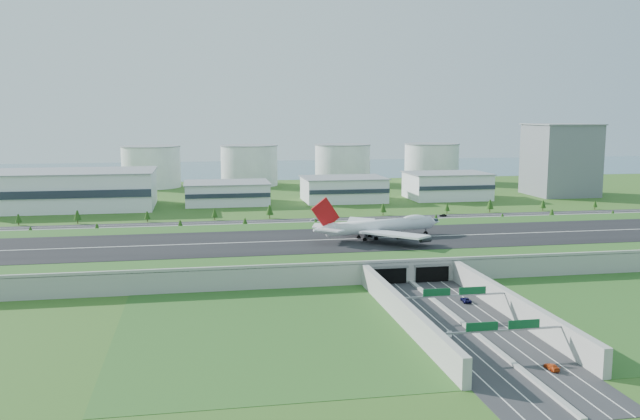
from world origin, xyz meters
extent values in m
plane|color=#234816|center=(0.00, 0.00, 0.00)|extent=(1200.00, 1200.00, 0.00)
cube|color=#999993|center=(0.00, 0.00, 4.00)|extent=(520.00, 100.00, 8.00)
cube|color=#224E1A|center=(0.00, 0.00, 8.08)|extent=(520.00, 100.00, 0.16)
cube|color=black|center=(0.00, 0.00, 8.22)|extent=(520.00, 58.00, 0.12)
cube|color=silver|center=(0.00, 0.00, 8.30)|extent=(520.00, 0.90, 0.02)
cube|color=#999993|center=(0.00, -49.40, 8.60)|extent=(520.00, 1.20, 1.20)
cube|color=#28282B|center=(0.00, -110.00, 0.06)|extent=(34.00, 120.00, 0.12)
cube|color=#999993|center=(0.00, -110.00, 0.45)|extent=(1.60, 120.00, 0.90)
cube|color=#999993|center=(-18.20, -100.00, 4.00)|extent=(2.40, 100.00, 8.00)
cube|color=#999993|center=(18.20, -100.00, 4.00)|extent=(2.40, 100.00, 8.00)
cube|color=black|center=(-8.50, -50.20, 3.20)|extent=(13.00, 1.20, 6.00)
cube|color=black|center=(8.50, -50.20, 3.20)|extent=(13.00, 1.20, 6.00)
cylinder|color=gray|center=(-19.00, -95.00, 3.50)|extent=(0.70, 0.70, 7.00)
cylinder|color=gray|center=(19.00, -95.00, 3.50)|extent=(0.70, 0.70, 7.00)
cube|color=gray|center=(0.00, -95.00, 7.20)|extent=(38.00, 0.50, 0.50)
cube|color=#0C4C23|center=(-6.00, -95.10, 8.60)|extent=(9.00, 0.30, 2.40)
cube|color=#0C4C23|center=(6.00, -95.10, 8.60)|extent=(9.00, 0.30, 2.40)
cylinder|color=gray|center=(-19.00, -130.00, 3.50)|extent=(0.70, 0.70, 7.00)
cylinder|color=gray|center=(19.00, -130.00, 3.50)|extent=(0.70, 0.70, 7.00)
cube|color=gray|center=(0.00, -130.00, 7.20)|extent=(38.00, 0.50, 0.50)
cube|color=#0C4C23|center=(-6.00, -130.10, 8.60)|extent=(9.00, 0.30, 2.40)
cube|color=#0C4C23|center=(6.00, -130.10, 8.60)|extent=(9.00, 0.30, 2.40)
cube|color=#28282B|center=(0.00, 95.00, 0.06)|extent=(560.00, 36.00, 0.12)
cylinder|color=#3D2819|center=(-165.98, 73.00, 1.11)|extent=(0.50, 0.50, 2.22)
cone|color=#1C380F|center=(-165.98, 73.00, 3.95)|extent=(3.46, 3.46, 4.44)
cylinder|color=#3D2819|center=(-132.88, 73.00, 1.21)|extent=(0.50, 0.50, 2.43)
cone|color=#1C380F|center=(-132.88, 73.00, 4.31)|extent=(3.78, 3.78, 4.85)
cylinder|color=#3D2819|center=(-89.85, 73.00, 1.32)|extent=(0.50, 0.50, 2.64)
cone|color=#1C380F|center=(-89.85, 73.00, 4.70)|extent=(4.11, 4.11, 5.29)
cylinder|color=#3D2819|center=(-55.11, 73.00, 1.34)|extent=(0.50, 0.50, 2.68)
cone|color=#1C380F|center=(-55.11, 73.00, 4.76)|extent=(4.17, 4.17, 5.36)
cylinder|color=#3D2819|center=(-15.85, 73.00, 1.10)|extent=(0.50, 0.50, 2.19)
cone|color=#1C380F|center=(-15.85, 73.00, 3.90)|extent=(3.41, 3.41, 4.38)
cylinder|color=#3D2819|center=(16.13, 73.00, 1.01)|extent=(0.50, 0.50, 2.03)
cone|color=#1C380F|center=(16.13, 73.00, 3.61)|extent=(3.15, 3.15, 4.06)
cylinder|color=#3D2819|center=(54.39, 73.00, 1.19)|extent=(0.50, 0.50, 2.38)
cone|color=#1C380F|center=(54.39, 73.00, 4.23)|extent=(3.70, 3.70, 4.75)
cylinder|color=#3D2819|center=(95.20, 73.00, 1.10)|extent=(0.50, 0.50, 2.19)
cone|color=#1C380F|center=(95.20, 73.00, 3.90)|extent=(3.41, 3.41, 4.39)
cylinder|color=#3D2819|center=(126.49, 73.00, 1.40)|extent=(0.50, 0.50, 2.81)
cone|color=#1C380F|center=(126.49, 73.00, 5.00)|extent=(4.37, 4.37, 5.62)
cylinder|color=#3D2819|center=(166.39, 73.00, 1.10)|extent=(0.50, 0.50, 2.20)
cone|color=#1C380F|center=(166.39, 73.00, 3.91)|extent=(3.42, 3.42, 4.40)
cylinder|color=#3D2819|center=(-182.59, 117.00, 1.20)|extent=(0.50, 0.50, 2.40)
cone|color=#1C380F|center=(-182.59, 117.00, 4.27)|extent=(3.74, 3.74, 4.81)
cylinder|color=#3D2819|center=(-150.01, 117.00, 1.43)|extent=(0.50, 0.50, 2.86)
cone|color=#1C380F|center=(-150.01, 117.00, 5.08)|extent=(4.44, 4.44, 5.71)
cylinder|color=#3D2819|center=(-110.28, 117.00, 1.13)|extent=(0.50, 0.50, 2.27)
cone|color=#1C380F|center=(-110.28, 117.00, 4.03)|extent=(3.53, 3.53, 4.54)
cylinder|color=#3D2819|center=(-70.53, 117.00, 1.20)|extent=(0.50, 0.50, 2.40)
cone|color=#1C380F|center=(-70.53, 117.00, 4.26)|extent=(3.73, 3.73, 4.79)
cylinder|color=#3D2819|center=(-37.05, 117.00, 1.52)|extent=(0.50, 0.50, 3.03)
cone|color=#1C380F|center=(-37.05, 117.00, 5.39)|extent=(4.71, 4.71, 6.06)
cylinder|color=#3D2819|center=(2.27, 117.00, 1.11)|extent=(0.50, 0.50, 2.21)
cone|color=#1C380F|center=(2.27, 117.00, 3.93)|extent=(3.44, 3.44, 4.42)
cylinder|color=#3D2819|center=(35.13, 117.00, 1.35)|extent=(0.50, 0.50, 2.70)
cone|color=#1C380F|center=(35.13, 117.00, 4.80)|extent=(4.20, 4.20, 5.41)
cylinder|color=#3D2819|center=(77.73, 117.00, 1.16)|extent=(0.50, 0.50, 2.31)
cone|color=#1C380F|center=(77.73, 117.00, 4.11)|extent=(3.60, 3.60, 4.62)
cylinder|color=#3D2819|center=(107.14, 117.00, 1.50)|extent=(0.50, 0.50, 3.00)
cone|color=#1C380F|center=(107.14, 117.00, 5.33)|extent=(4.66, 4.66, 5.99)
cylinder|color=#3D2819|center=(144.50, 117.00, 1.28)|extent=(0.50, 0.50, 2.56)
cone|color=#1C380F|center=(144.50, 117.00, 4.55)|extent=(3.99, 3.99, 5.12)
cylinder|color=#3D2819|center=(182.24, 117.00, 1.07)|extent=(0.50, 0.50, 2.14)
cone|color=#1C380F|center=(182.24, 117.00, 3.80)|extent=(3.32, 3.32, 4.27)
cube|color=silver|center=(-170.00, 185.00, 12.50)|extent=(120.00, 60.00, 25.00)
cube|color=silver|center=(-60.00, 190.00, 7.50)|extent=(58.00, 42.00, 15.00)
cube|color=silver|center=(25.00, 190.00, 8.50)|extent=(58.00, 42.00, 17.00)
cube|color=silver|center=(105.00, 190.00, 9.50)|extent=(58.00, 42.00, 19.00)
cube|color=slate|center=(200.00, 195.00, 27.50)|extent=(46.00, 46.00, 55.00)
cylinder|color=silver|center=(-120.00, 310.00, 17.50)|extent=(50.00, 50.00, 35.00)
cylinder|color=silver|center=(-35.00, 310.00, 17.50)|extent=(50.00, 50.00, 35.00)
cylinder|color=silver|center=(50.00, 310.00, 17.50)|extent=(50.00, 50.00, 35.00)
cylinder|color=silver|center=(135.00, 310.00, 17.50)|extent=(50.00, 50.00, 35.00)
cube|color=#3E6377|center=(0.00, 480.00, 0.03)|extent=(1200.00, 260.00, 0.06)
cylinder|color=white|center=(1.27, -0.22, 13.76)|extent=(52.84, 18.75, 6.05)
cone|color=white|center=(28.78, 6.68, 13.76)|extent=(8.81, 7.71, 6.05)
cone|color=white|center=(-26.25, -7.11, 14.14)|extent=(10.64, 8.17, 6.05)
ellipsoid|color=white|center=(18.73, 4.16, 15.94)|extent=(13.66, 7.71, 3.72)
cube|color=white|center=(3.34, -16.27, 12.82)|extent=(28.98, 28.56, 1.49)
cube|color=white|center=(-4.48, 14.92, 12.82)|extent=(20.46, 30.79, 1.49)
cylinder|color=#38383D|center=(8.40, -10.13, 10.74)|extent=(5.46, 3.95, 2.84)
cylinder|color=#38383D|center=(16.28, -18.88, 10.74)|extent=(5.46, 3.95, 2.84)
cylinder|color=#38383D|center=(2.88, 11.89, 10.74)|extent=(5.46, 3.95, 2.84)
cylinder|color=#38383D|center=(5.70, 23.32, 10.74)|extent=(5.46, 3.95, 2.84)
cube|color=white|center=(-23.84, -12.85, 14.90)|extent=(11.31, 11.42, 0.57)
cube|color=white|center=(-26.83, -0.92, 14.90)|extent=(8.31, 11.56, 0.57)
cube|color=#A50B10|center=(-25.34, -6.88, 21.33)|extent=(13.28, 4.10, 14.18)
cylinder|color=black|center=(24.97, 5.72, 8.80)|extent=(1.80, 0.66, 1.80)
cylinder|color=black|center=(-1.67, -4.07, 8.80)|extent=(1.80, 0.66, 1.80)
cylinder|color=black|center=(-3.14, 1.80, 8.80)|extent=(1.80, 0.66, 1.80)
cylinder|color=black|center=(-7.17, -5.45, 8.80)|extent=(1.80, 0.66, 1.80)
cylinder|color=black|center=(-8.64, 0.42, 8.80)|extent=(1.80, 0.66, 1.80)
imported|color=silver|center=(-10.22, -90.52, 0.81)|extent=(2.84, 4.37, 1.38)
imported|color=silver|center=(-8.10, -112.17, 0.80)|extent=(2.84, 4.39, 1.37)
imported|color=#0C0B3B|center=(10.48, -79.23, 0.93)|extent=(3.20, 6.06, 1.62)
imported|color=#B63E10|center=(8.13, -141.58, 0.90)|extent=(2.34, 5.47, 1.57)
imported|color=#55555A|center=(-171.35, 84.67, 0.95)|extent=(5.23, 3.37, 1.66)
imported|color=black|center=(70.67, 105.15, 0.86)|extent=(4.73, 2.42, 1.49)
imported|color=#B7B6BC|center=(189.78, 84.61, 0.98)|extent=(6.66, 4.11, 1.72)
imported|color=white|center=(-11.50, 104.12, 0.82)|extent=(5.10, 2.89, 1.39)
camera|label=1|loc=(-79.06, -293.27, 65.30)|focal=38.00mm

